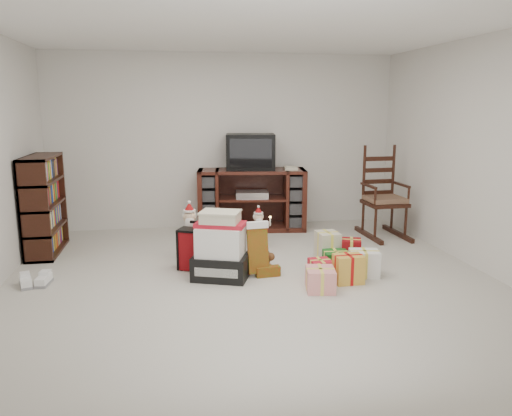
{
  "coord_description": "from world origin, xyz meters",
  "views": [
    {
      "loc": [
        -0.78,
        -4.77,
        1.77
      ],
      "look_at": [
        0.14,
        0.6,
        0.64
      ],
      "focal_mm": 35.0,
      "sensor_mm": 36.0,
      "label": 1
    }
  ],
  "objects": [
    {
      "name": "santa_figurine",
      "position": [
        0.27,
        1.18,
        0.21
      ],
      "size": [
        0.26,
        0.25,
        0.54
      ],
      "color": "maroon",
      "rests_on": "floor"
    },
    {
      "name": "tv_stand",
      "position": [
        0.35,
        2.2,
        0.44
      ],
      "size": [
        1.58,
        0.73,
        0.87
      ],
      "rotation": [
        0.0,
        0.0,
        -0.13
      ],
      "color": "#451D13",
      "rests_on": "floor"
    },
    {
      "name": "red_suitcase",
      "position": [
        -0.55,
        0.48,
        0.23
      ],
      "size": [
        0.39,
        0.31,
        0.53
      ],
      "rotation": [
        0.0,
        0.0,
        -0.43
      ],
      "color": "maroon",
      "rests_on": "floor"
    },
    {
      "name": "teddy_bear",
      "position": [
        0.15,
        0.4,
        0.16
      ],
      "size": [
        0.24,
        0.21,
        0.36
      ],
      "color": "brown",
      "rests_on": "floor"
    },
    {
      "name": "crt_television",
      "position": [
        0.33,
        2.22,
        1.12
      ],
      "size": [
        0.74,
        0.58,
        0.5
      ],
      "rotation": [
        0.0,
        0.0,
        -0.14
      ],
      "color": "black",
      "rests_on": "tv_stand"
    },
    {
      "name": "gift_pile",
      "position": [
        -0.31,
        0.16,
        0.31
      ],
      "size": [
        0.66,
        0.57,
        0.7
      ],
      "rotation": [
        0.0,
        0.0,
        -0.35
      ],
      "color": "black",
      "rests_on": "floor"
    },
    {
      "name": "sneaker_pair",
      "position": [
        -2.16,
        0.26,
        0.05
      ],
      "size": [
        0.33,
        0.28,
        0.09
      ],
      "rotation": [
        0.0,
        0.0,
        0.16
      ],
      "color": "white",
      "rests_on": "floor"
    },
    {
      "name": "stocking",
      "position": [
        0.08,
        0.16,
        0.3
      ],
      "size": [
        0.29,
        0.15,
        0.59
      ],
      "primitive_type": null,
      "rotation": [
        0.0,
        0.0,
        0.11
      ],
      "color": "#0C6E16",
      "rests_on": "floor"
    },
    {
      "name": "bookshelf",
      "position": [
        -2.31,
        1.47,
        0.57
      ],
      "size": [
        0.32,
        0.97,
        1.18
      ],
      "color": "black",
      "rests_on": "floor"
    },
    {
      "name": "room",
      "position": [
        0.0,
        0.0,
        1.25
      ],
      "size": [
        5.01,
        5.01,
        2.51
      ],
      "color": "beige",
      "rests_on": "ground"
    },
    {
      "name": "rocking_chair",
      "position": [
        2.06,
        1.53,
        0.44
      ],
      "size": [
        0.55,
        0.87,
        1.28
      ],
      "rotation": [
        0.0,
        0.0,
        0.04
      ],
      "color": "black",
      "rests_on": "floor"
    },
    {
      "name": "gift_cluster",
      "position": [
        0.93,
        0.09,
        0.14
      ],
      "size": [
        0.79,
        1.16,
        0.27
      ],
      "color": "red",
      "rests_on": "floor"
    },
    {
      "name": "mrs_claus_figurine",
      "position": [
        -0.59,
        0.93,
        0.26
      ],
      "size": [
        0.33,
        0.31,
        0.67
      ],
      "color": "maroon",
      "rests_on": "floor"
    }
  ]
}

